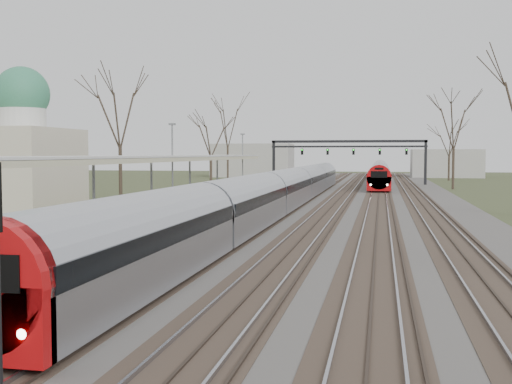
% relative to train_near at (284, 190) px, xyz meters
% --- Properties ---
extents(track_bed, '(24.00, 160.00, 0.22)m').
position_rel_train_near_xyz_m(track_bed, '(2.76, 10.30, -1.42)').
color(track_bed, '#474442').
rests_on(track_bed, ground).
extents(platform, '(3.50, 69.00, 1.00)m').
position_rel_train_near_xyz_m(platform, '(-6.55, -7.20, -0.98)').
color(platform, '#9E9B93').
rests_on(platform, ground).
extents(canopy, '(4.10, 50.00, 3.11)m').
position_rel_train_near_xyz_m(canopy, '(-6.55, -11.72, 2.45)').
color(canopy, slate).
rests_on(canopy, platform).
extents(dome_building, '(10.00, 8.00, 10.30)m').
position_rel_train_near_xyz_m(dome_building, '(-19.21, -6.70, 2.24)').
color(dome_building, beige).
rests_on(dome_building, ground).
extents(signal_gantry, '(21.00, 0.59, 6.08)m').
position_rel_train_near_xyz_m(signal_gantry, '(2.79, 40.28, 3.43)').
color(signal_gantry, black).
rests_on(signal_gantry, ground).
extents(tree_west_far, '(5.50, 5.50, 11.33)m').
position_rel_train_near_xyz_m(tree_west_far, '(-14.50, 3.30, 6.54)').
color(tree_west_far, '#2D231C').
rests_on(tree_west_far, ground).
extents(train_near, '(2.62, 75.21, 3.05)m').
position_rel_train_near_xyz_m(train_near, '(0.00, 0.00, 0.00)').
color(train_near, '#AAACB5').
rests_on(train_near, ground).
extents(train_far, '(2.62, 60.21, 3.05)m').
position_rel_train_near_xyz_m(train_far, '(7.00, 50.54, 0.00)').
color(train_far, '#AAACB5').
rests_on(train_far, ground).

